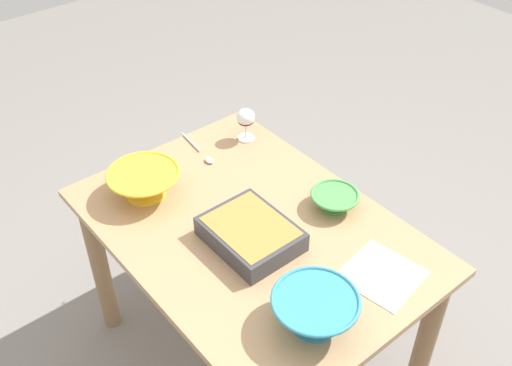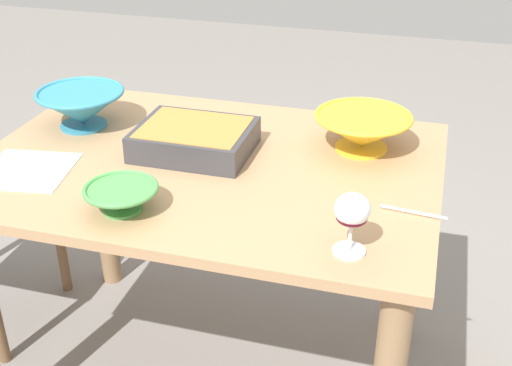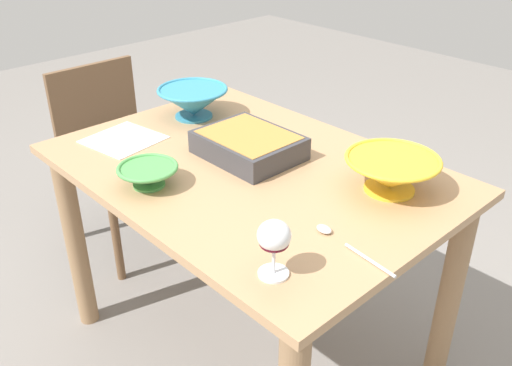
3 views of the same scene
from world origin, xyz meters
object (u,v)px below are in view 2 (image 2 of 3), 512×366
dining_table (209,208)px  serving_spoon (371,203)px  casserole_dish (194,138)px  napkin (27,170)px  mixing_bowl (121,197)px  small_bowl (81,107)px  wine_glass (352,213)px  serving_bowl (362,130)px

dining_table → serving_spoon: 0.49m
casserole_dish → serving_spoon: (0.50, -0.16, -0.03)m
casserole_dish → napkin: 0.44m
mixing_bowl → small_bowl: bearing=128.4°
wine_glass → napkin: size_ratio=0.63×
small_bowl → napkin: 0.30m
mixing_bowl → serving_spoon: size_ratio=0.69×
wine_glass → mixing_bowl: wine_glass is taller
casserole_dish → serving_spoon: bearing=-17.8°
mixing_bowl → casserole_dish: bearing=81.3°
dining_table → serving_bowl: serving_bowl is taller
small_bowl → serving_spoon: (0.88, -0.23, -0.05)m
dining_table → serving_spoon: serving_spoon is taller
casserole_dish → serving_spoon: 0.53m
mixing_bowl → small_bowl: 0.53m
mixing_bowl → small_bowl: size_ratio=0.68×
small_bowl → serving_bowl: (0.81, 0.07, -0.00)m
mixing_bowl → napkin: 0.35m
casserole_dish → napkin: size_ratio=1.39×
serving_bowl → serving_spoon: (0.07, -0.30, -0.05)m
small_bowl → serving_spoon: small_bowl is taller
mixing_bowl → dining_table: bearing=70.2°
wine_glass → mixing_bowl: (-0.53, 0.03, -0.06)m
serving_spoon → napkin: (-0.88, -0.07, -0.01)m
casserole_dish → small_bowl: size_ratio=1.20×
casserole_dish → serving_bowl: (0.44, 0.14, 0.02)m
wine_glass → napkin: (-0.86, 0.14, -0.09)m
serving_bowl → serving_spoon: size_ratio=1.05×
small_bowl → serving_spoon: bearing=-14.8°
small_bowl → casserole_dish: bearing=-10.7°
dining_table → mixing_bowl: 0.36m
dining_table → wine_glass: (0.43, -0.32, 0.24)m
wine_glass → small_bowl: bearing=153.0°
dining_table → wine_glass: size_ratio=8.71×
dining_table → casserole_dish: (-0.05, 0.05, 0.19)m
dining_table → serving_bowl: size_ratio=4.58×
dining_table → casserole_dish: bearing=138.1°
casserole_dish → mixing_bowl: size_ratio=1.75×
serving_bowl → serving_spoon: bearing=-77.7°
serving_bowl → serving_spoon: serving_bowl is taller
mixing_bowl → serving_spoon: 0.58m
wine_glass → serving_spoon: wine_glass is taller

